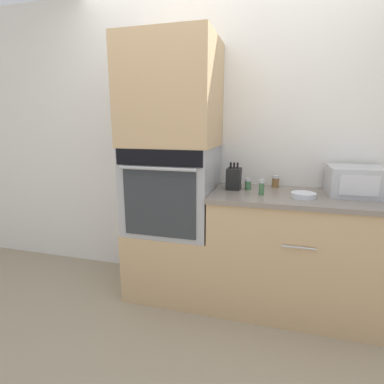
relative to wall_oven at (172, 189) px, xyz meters
name	(u,v)px	position (x,y,z in m)	size (l,w,h in m)	color
ground_plane	(205,316)	(0.35, -0.30, -0.90)	(12.00, 12.00, 0.00)	gray
wall_back	(223,143)	(0.35, 0.33, 0.35)	(8.00, 0.05, 2.50)	silver
oven_cabinet_base	(174,259)	(0.00, 0.00, -0.62)	(0.69, 0.60, 0.56)	tan
wall_oven	(172,189)	(0.00, 0.00, 0.00)	(0.67, 0.64, 0.68)	#9EA0A5
oven_cabinet_upper	(171,94)	(0.00, 0.00, 0.73)	(0.69, 0.60, 0.79)	tan
counter_unit	(294,253)	(0.97, 0.00, -0.44)	(1.26, 0.63, 0.91)	tan
microwave	(357,181)	(1.36, 0.11, 0.11)	(0.39, 0.36, 0.21)	#B2B5BA
knife_block	(234,178)	(0.48, 0.08, 0.09)	(0.11, 0.14, 0.21)	black
bowl	(303,195)	(0.99, -0.08, 0.03)	(0.17, 0.17, 0.04)	silver
condiment_jar_near	(262,188)	(0.71, -0.08, 0.07)	(0.04, 0.04, 0.11)	#427047
condiment_jar_mid	(248,184)	(0.60, 0.08, 0.05)	(0.05, 0.05, 0.08)	#427047
condiment_jar_far	(276,182)	(0.80, 0.23, 0.06)	(0.06, 0.06, 0.10)	brown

